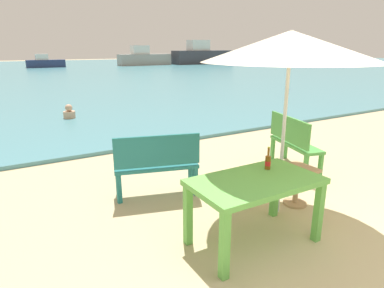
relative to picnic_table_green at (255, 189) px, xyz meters
The scene contains 12 objects.
ground_plane 1.42m from the picnic_table_green, 54.79° to the right, with size 120.00×120.00×0.00m, color #C6B287.
sea_water 28.98m from the picnic_table_green, 88.56° to the left, with size 120.00×50.00×0.08m, color teal.
picnic_table_green is the anchor object (origin of this frame).
beer_bottle_amber 0.41m from the picnic_table_green, 27.45° to the left, with size 0.07×0.07×0.26m.
patio_umbrella 1.70m from the picnic_table_green, 26.89° to the left, with size 2.10×2.10×2.30m.
side_table_wood 1.24m from the picnic_table_green, 20.57° to the left, with size 0.44×0.44×0.54m.
bench_teal_center 1.67m from the picnic_table_green, 104.68° to the left, with size 1.25×0.68×0.95m.
bench_green_right 2.61m from the picnic_table_green, 34.61° to the left, with size 0.66×1.25×0.95m.
swimmer_person 7.75m from the picnic_table_green, 93.52° to the left, with size 0.34×0.34×0.41m.
boat_fishing_trawler 36.50m from the picnic_table_green, 69.34° to the left, with size 6.00×1.64×2.18m.
boat_barge 35.22m from the picnic_table_green, 85.94° to the left, with size 3.66×1.00×1.33m.
boat_ferry 39.24m from the picnic_table_green, 58.73° to the left, with size 7.75×2.11×2.82m.
Camera 1 is at (-2.99, -1.47, 2.12)m, focal length 31.20 mm.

